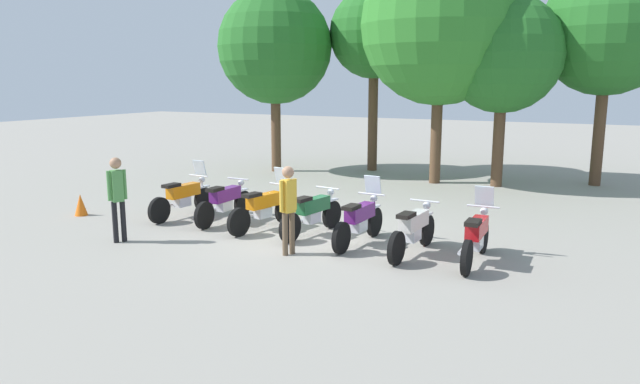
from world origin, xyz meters
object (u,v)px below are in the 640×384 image
motorcycle_0 (183,197)px  tree_4 (608,30)px  motorcycle_1 (225,201)px  tree_0 (275,47)px  motorcycle_2 (264,207)px  motorcycle_5 (413,229)px  traffic_cone (81,205)px  tree_3 (503,55)px  tree_2 (440,25)px  tree_1 (374,34)px  motorcycle_6 (476,236)px  motorcycle_4 (360,220)px  motorcycle_3 (313,212)px  person_0 (117,192)px  person_1 (288,203)px

motorcycle_0 → tree_4: 13.91m
motorcycle_1 → tree_0: (-3.09, 7.54, 4.07)m
motorcycle_0 → motorcycle_2: bearing=-88.5°
motorcycle_2 → motorcycle_5: 3.68m
motorcycle_5 → traffic_cone: bearing=97.8°
tree_3 → tree_2: bearing=-171.9°
tree_1 → tree_4: (7.73, 0.22, -0.11)m
motorcycle_0 → traffic_cone: size_ratio=3.98×
tree_3 → tree_4: tree_4 is taller
motorcycle_2 → tree_0: (-4.32, 7.73, 4.05)m
tree_3 → tree_4: size_ratio=0.86×
motorcycle_1 → motorcycle_2: bearing=-98.7°
motorcycle_6 → tree_3: size_ratio=0.36×
motorcycle_2 → tree_2: tree_2 is taller
motorcycle_6 → motorcycle_1: bearing=83.7°
motorcycle_4 → tree_2: tree_2 is taller
motorcycle_3 → tree_1: bearing=22.9°
motorcycle_5 → person_0: bearing=112.7°
motorcycle_2 → motorcycle_4: 2.45m
motorcycle_1 → person_1: size_ratio=1.25×
motorcycle_4 → tree_1: tree_1 is taller
tree_1 → tree_4: tree_4 is taller
motorcycle_3 → motorcycle_6: 3.69m
motorcycle_5 → tree_2: bearing=17.3°
motorcycle_0 → motorcycle_5: size_ratio=1.00×
tree_4 → person_0: bearing=-125.7°
motorcycle_0 → tree_1: tree_1 is taller
tree_0 → motorcycle_4: bearing=-49.4°
motorcycle_2 → motorcycle_3: motorcycle_2 is taller
motorcycle_0 → traffic_cone: 2.67m
tree_3 → motorcycle_6: bearing=-82.1°
motorcycle_1 → tree_3: tree_3 is taller
motorcycle_4 → person_0: size_ratio=1.22×
motorcycle_2 → tree_2: size_ratio=0.28×
tree_2 → tree_4: 5.17m
motorcycle_5 → traffic_cone: size_ratio=3.98×
motorcycle_6 → person_1: person_1 is taller
motorcycle_5 → motorcycle_3: bearing=84.2°
motorcycle_1 → motorcycle_5: size_ratio=1.00×
motorcycle_6 → person_1: size_ratio=1.25×
person_1 → tree_4: tree_4 is taller
person_0 → tree_1: bearing=114.1°
motorcycle_0 → motorcycle_4: size_ratio=1.00×
person_0 → motorcycle_4: bearing=54.0°
motorcycle_5 → tree_2: (-1.92, 8.24, 4.60)m
motorcycle_1 → motorcycle_4: 3.69m
person_0 → person_1: 3.73m
tree_2 → traffic_cone: tree_2 is taller
motorcycle_4 → tree_0: (-6.77, 7.89, 4.05)m
motorcycle_1 → tree_2: (2.98, 7.68, 4.60)m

